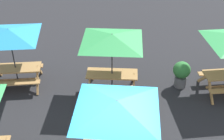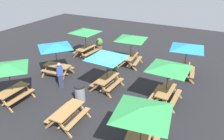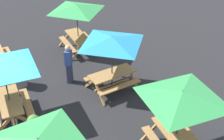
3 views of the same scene
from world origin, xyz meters
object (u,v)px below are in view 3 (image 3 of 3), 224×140
Objects in this scene: picnic_table_3 at (182,100)px; potted_plant_0 at (35,131)px; person_standing at (69,63)px; picnic_table_4 at (3,69)px; trash_bin_gray at (19,75)px; picnic_table_1 at (112,44)px; picnic_table_7 at (77,11)px.

picnic_table_3 is 4.39m from potted_plant_0.
picnic_table_3 is at bearing -126.13° from person_standing.
picnic_table_3 reaches higher than potted_plant_0.
trash_bin_gray is (1.86, -0.67, -1.49)m from picnic_table_4.
picnic_table_1 is at bearing -121.01° from trash_bin_gray.
picnic_table_4 reaches higher than trash_bin_gray.
trash_bin_gray is (1.90, 3.16, -1.49)m from picnic_table_1.
picnic_table_4 is 2.24m from potted_plant_0.
picnic_table_4 is at bearing 51.26° from picnic_table_3.
picnic_table_3 and picnic_table_4 have the same top height.
picnic_table_3 is at bearing -130.40° from picnic_table_4.
picnic_table_1 is 3.78m from picnic_table_3.
potted_plant_0 is (2.06, 3.65, -1.33)m from picnic_table_3.
trash_bin_gray is 0.78× the size of potted_plant_0.
picnic_table_1 and picnic_table_3 have the same top height.
picnic_table_7 is at bearing -95.61° from picnic_table_1.
picnic_table_3 is (-3.78, -0.22, 0.00)m from picnic_table_1.
person_standing is at bearing -35.99° from potted_plant_0.
picnic_table_7 is at bearing -44.31° from picnic_table_4.
picnic_table_3 is at bearing -119.52° from potted_plant_0.
picnic_table_7 is 2.38× the size of trash_bin_gray.
potted_plant_0 is (-1.71, 3.42, -1.33)m from picnic_table_1.
potted_plant_0 is at bearing -164.02° from picnic_table_4.
trash_bin_gray is 0.59× the size of person_standing.
potted_plant_0 is (-3.62, 0.26, 0.17)m from trash_bin_gray.
trash_bin_gray is 2.04m from person_standing.
picnic_table_4 is 2.25× the size of potted_plant_0.
picnic_table_7 is 6.49m from potted_plant_0.
picnic_table_1 is at bearing -87.70° from picnic_table_4.
picnic_table_4 is 2.88× the size of trash_bin_gray.
potted_plant_0 is at bearing 175.91° from trash_bin_gray.
picnic_table_1 is at bearing -96.74° from person_standing.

